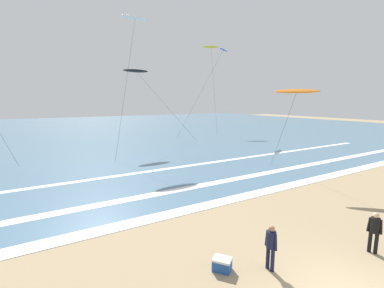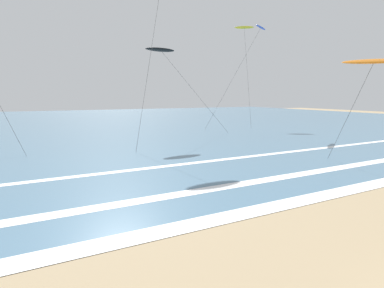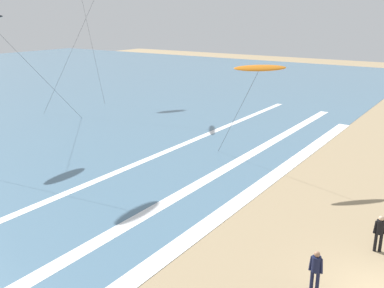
{
  "view_description": "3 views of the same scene",
  "coord_description": "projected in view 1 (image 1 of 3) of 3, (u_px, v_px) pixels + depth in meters",
  "views": [
    {
      "loc": [
        -7.64,
        -3.62,
        5.7
      ],
      "look_at": [
        0.99,
        10.83,
        2.97
      ],
      "focal_mm": 24.97,
      "sensor_mm": 36.0,
      "label": 1
    },
    {
      "loc": [
        -6.86,
        -0.46,
        4.54
      ],
      "look_at": [
        -1.24,
        11.03,
        2.35
      ],
      "focal_mm": 26.25,
      "sensor_mm": 36.0,
      "label": 2
    },
    {
      "loc": [
        -14.4,
        -1.62,
        9.44
      ],
      "look_at": [
        1.42,
        9.05,
        3.67
      ],
      "focal_mm": 40.48,
      "sensor_mm": 36.0,
      "label": 3
    }
  ],
  "objects": [
    {
      "name": "wave_foam_shoreline",
      "position": [
        186.0,
        210.0,
        14.01
      ],
      "size": [
        50.02,
        0.95,
        0.01
      ],
      "primitive_type": "cube",
      "color": "white",
      "rests_on": "ocean_surface"
    },
    {
      "name": "cooler_box",
      "position": [
        222.0,
        264.0,
        9.05
      ],
      "size": [
        0.73,
        0.76,
        0.44
      ],
      "color": "#1E4C9E",
      "rests_on": "ground"
    },
    {
      "name": "surfer_background_far",
      "position": [
        271.0,
        244.0,
        8.97
      ],
      "size": [
        0.32,
        0.51,
        1.6
      ],
      "color": "#141938",
      "rests_on": "ground"
    },
    {
      "name": "ocean_surface",
      "position": [
        79.0,
        130.0,
        52.37
      ],
      "size": [
        140.0,
        90.0,
        0.01
      ],
      "primitive_type": "cube",
      "color": "slate",
      "rests_on": "ground"
    },
    {
      "name": "wave_foam_outer_break",
      "position": [
        157.0,
        170.0,
        22.13
      ],
      "size": [
        56.66,
        0.56,
        0.01
      ],
      "primitive_type": "cube",
      "color": "white",
      "rests_on": "ocean_surface"
    },
    {
      "name": "surfer_right_near",
      "position": [
        375.0,
        229.0,
        9.99
      ],
      "size": [
        0.32,
        0.5,
        1.6
      ],
      "color": "black",
      "rests_on": "ground"
    },
    {
      "name": "kite_yellow_distant_high",
      "position": [
        211.0,
        48.0,
        50.76
      ],
      "size": [
        5.66,
        9.17,
        16.07
      ],
      "color": "yellow",
      "rests_on": "ground"
    },
    {
      "name": "kite_blue_low_near",
      "position": [
        223.0,
        50.0,
        40.83
      ],
      "size": [
        8.04,
        4.43,
        13.64
      ],
      "color": "blue",
      "rests_on": "ground"
    },
    {
      "name": "kite_orange_far_left",
      "position": [
        297.0,
        91.0,
        19.21
      ],
      "size": [
        3.54,
        5.41,
        6.61
      ],
      "color": "orange",
      "rests_on": "ground"
    },
    {
      "name": "kite_black_high_left",
      "position": [
        136.0,
        71.0,
        31.77
      ],
      "size": [
        10.97,
        1.8,
        9.45
      ],
      "color": "black",
      "rests_on": "ground"
    },
    {
      "name": "kite_white_high_right",
      "position": [
        135.0,
        19.0,
        29.65
      ],
      "size": [
        5.87,
        5.45,
        15.04
      ],
      "color": "white",
      "rests_on": "ground"
    },
    {
      "name": "wave_foam_mid_break",
      "position": [
        180.0,
        190.0,
        17.29
      ],
      "size": [
        55.89,
        0.77,
        0.01
      ],
      "primitive_type": "cube",
      "color": "white",
      "rests_on": "ocean_surface"
    }
  ]
}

